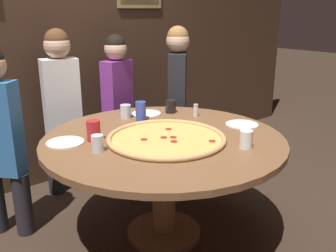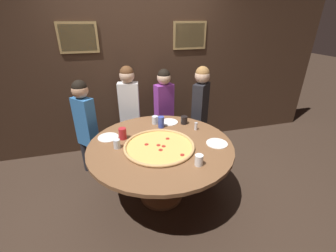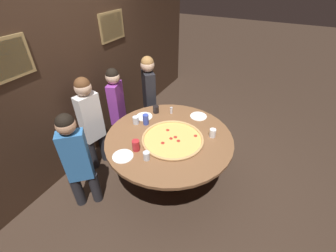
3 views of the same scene
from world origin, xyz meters
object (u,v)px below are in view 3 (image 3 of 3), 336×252
at_px(giant_pizza, 173,139).
at_px(white_plate_beside_cup, 198,116).
at_px(drink_cup_by_shaker, 136,120).
at_px(diner_far_right, 117,105).
at_px(drink_cup_near_left, 146,119).
at_px(drink_cup_far_left, 146,156).
at_px(condiment_shaker, 171,110).
at_px(drink_cup_beside_pizza, 136,145).
at_px(white_plate_left_side, 144,117).
at_px(drink_cup_far_right, 213,133).
at_px(diner_side_left, 149,93).
at_px(white_plate_near_front, 123,156).
at_px(diner_far_left, 77,158).
at_px(dining_table, 169,145).
at_px(drink_cup_front_edge, 156,109).
at_px(diner_side_right, 91,120).

xyz_separation_m(giant_pizza, white_plate_beside_cup, (0.63, -0.10, -0.01)).
bearing_deg(drink_cup_by_shaker, diner_far_right, 63.90).
xyz_separation_m(drink_cup_near_left, drink_cup_far_left, (-0.57, -0.36, -0.02)).
height_order(white_plate_beside_cup, condiment_shaker, condiment_shaker).
distance_m(drink_cup_beside_pizza, white_plate_left_side, 0.70).
distance_m(drink_cup_far_right, white_plate_left_side, 1.00).
relative_size(drink_cup_near_left, diner_side_left, 0.10).
height_order(drink_cup_beside_pizza, drink_cup_by_shaker, drink_cup_beside_pizza).
xyz_separation_m(drink_cup_by_shaker, drink_cup_near_left, (0.05, -0.13, 0.02)).
relative_size(drink_cup_far_right, white_plate_beside_cup, 0.46).
bearing_deg(drink_cup_far_left, drink_cup_beside_pizza, 67.55).
relative_size(white_plate_near_front, condiment_shaker, 2.44).
xyz_separation_m(drink_cup_beside_pizza, white_plate_beside_cup, (0.99, -0.39, -0.06)).
bearing_deg(drink_cup_beside_pizza, white_plate_near_front, 156.33).
distance_m(giant_pizza, drink_cup_near_left, 0.49).
bearing_deg(drink_cup_far_left, drink_cup_near_left, 32.40).
bearing_deg(drink_cup_near_left, diner_far_right, 72.53).
relative_size(drink_cup_beside_pizza, white_plate_near_front, 0.56).
bearing_deg(diner_far_left, white_plate_near_front, 170.50).
height_order(drink_cup_by_shaker, drink_cup_far_right, drink_cup_far_right).
relative_size(drink_cup_by_shaker, white_plate_left_side, 0.44).
bearing_deg(condiment_shaker, drink_cup_far_right, -109.55).
distance_m(giant_pizza, white_plate_left_side, 0.64).
xyz_separation_m(dining_table, diner_side_left, (0.79, 0.77, 0.19)).
bearing_deg(diner_side_left, drink_cup_beside_pizza, -21.19).
xyz_separation_m(dining_table, white_plate_beside_cup, (0.60, -0.16, 0.13)).
bearing_deg(white_plate_left_side, dining_table, -115.02).
height_order(dining_table, diner_far_left, diner_far_left).
bearing_deg(white_plate_near_front, drink_cup_front_edge, 7.46).
relative_size(drink_cup_front_edge, drink_cup_far_right, 0.94).
relative_size(drink_cup_far_left, white_plate_near_front, 0.43).
distance_m(condiment_shaker, diner_far_left, 1.42).
distance_m(drink_cup_by_shaker, diner_far_left, 0.90).
xyz_separation_m(drink_cup_front_edge, diner_side_left, (0.37, 0.34, 0.00)).
distance_m(dining_table, diner_side_left, 1.11).
height_order(white_plate_beside_cup, diner_side_right, diner_side_right).
height_order(drink_cup_front_edge, white_plate_left_side, drink_cup_front_edge).
bearing_deg(drink_cup_far_left, drink_cup_front_edge, 23.64).
distance_m(drink_cup_far_left, condiment_shaker, 0.99).
height_order(giant_pizza, white_plate_left_side, giant_pizza).
height_order(drink_cup_far_left, diner_far_left, diner_far_left).
height_order(drink_cup_front_edge, condiment_shaker, drink_cup_front_edge).
xyz_separation_m(drink_cup_far_left, diner_side_right, (0.25, 1.04, 0.00)).
bearing_deg(drink_cup_far_right, dining_table, 118.21).
bearing_deg(drink_cup_far_right, diner_side_right, 106.84).
bearing_deg(giant_pizza, white_plate_beside_cup, -8.68).
relative_size(dining_table, drink_cup_far_right, 14.64).
relative_size(giant_pizza, drink_cup_far_right, 7.04).
height_order(dining_table, drink_cup_by_shaker, drink_cup_by_shaker).
relative_size(drink_cup_near_left, white_plate_near_front, 0.61).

